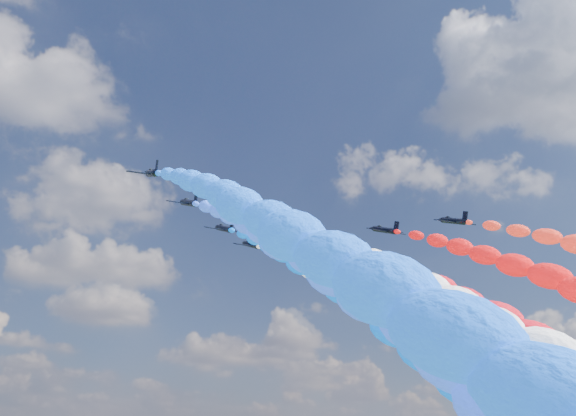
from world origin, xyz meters
name	(u,v)px	position (x,y,z in m)	size (l,w,h in m)	color
jet_0	(152,173)	(-31.69, -8.08, 93.89)	(8.79, 11.79, 2.60)	black
trail_0	(255,233)	(-31.69, -56.32, 69.63)	(6.33, 93.40, 51.45)	blue
jet_1	(189,203)	(-21.33, 4.11, 93.89)	(8.79, 11.79, 2.60)	black
trail_1	(295,269)	(-21.33, -44.12, 69.63)	(6.33, 93.40, 51.45)	#2856FF
jet_2	(224,229)	(-9.28, 17.13, 93.89)	(8.79, 11.79, 2.60)	black
trail_2	(331,297)	(-9.28, -31.10, 69.63)	(6.33, 93.40, 51.45)	#045BF3
jet_3	(277,226)	(0.56, 10.73, 93.89)	(8.79, 11.79, 2.60)	black
trail_3	(412,295)	(0.56, -37.50, 69.63)	(6.33, 93.40, 51.45)	white
jet_4	(251,245)	(0.90, 26.50, 93.89)	(8.79, 11.79, 2.60)	black
trail_4	(359,313)	(0.90, -21.74, 69.63)	(6.33, 93.40, 51.45)	white
jet_5	(311,239)	(11.55, 16.26, 93.89)	(8.79, 11.79, 2.60)	black
trail_5	(450,307)	(11.55, -31.97, 69.63)	(6.33, 93.40, 51.45)	red
jet_6	(385,230)	(23.18, 3.23, 93.89)	(8.79, 11.79, 2.60)	black
trail_6	(569,299)	(23.18, -45.01, 69.63)	(6.33, 93.40, 51.45)	red
jet_7	(453,221)	(32.81, -8.40, 93.89)	(8.79, 11.79, 2.60)	black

